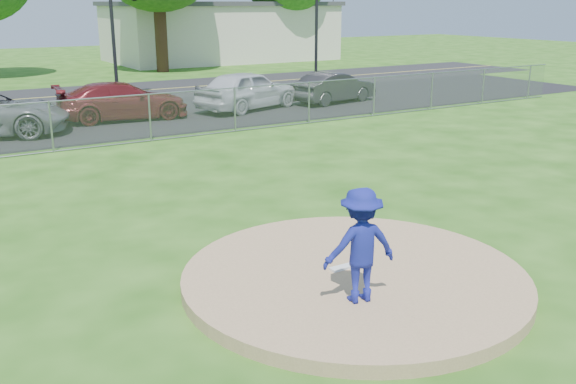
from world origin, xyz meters
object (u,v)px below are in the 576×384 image
Objects in this scene: traffic_signal_right at (320,20)px; commercial_building at (221,31)px; parked_car_charcoal at (334,87)px; parked_car_pearl at (248,90)px; pitcher at (360,245)px; parked_car_darkred at (122,101)px.

commercial_building is at bearing 83.71° from traffic_signal_right.
parked_car_charcoal is at bearing -118.96° from traffic_signal_right.
traffic_signal_right is 1.19× the size of parked_car_pearl.
commercial_building is at bearing -41.47° from parked_car_pearl.
parked_car_charcoal is at bearing -103.26° from commercial_building.
parked_car_pearl is at bearing -100.90° from pitcher.
commercial_building is 16.14m from traffic_signal_right.
parked_car_pearl is at bearing -87.65° from parked_car_darkred.
pitcher is at bearing -122.94° from traffic_signal_right.
pitcher is at bearing -113.08° from commercial_building.
commercial_building is 22.98m from parked_car_charcoal.
pitcher is at bearing 179.17° from parked_car_darkred.
traffic_signal_right is 27.28m from pitcher.
commercial_building is 3.49× the size of parked_car_pearl.
commercial_building is at bearing -100.96° from pitcher.
traffic_signal_right reaches higher than commercial_building.
commercial_building reaches higher than parked_car_pearl.
pitcher reaches higher than parked_car_charcoal.
commercial_building is 42.20m from pitcher.
traffic_signal_right reaches higher than pitcher.
parked_car_pearl reaches higher than parked_car_darkred.
parked_car_charcoal is (11.28, 16.49, -0.35)m from pitcher.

